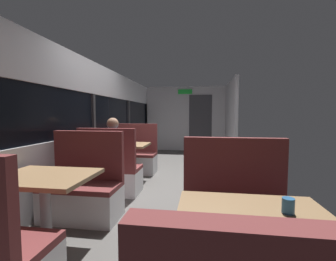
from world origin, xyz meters
The scene contains 13 objects.
ground_plane centered at (0.00, 0.00, -0.01)m, with size 3.30×9.20×0.02m, color #514F4C.
carriage_window_panel_left centered at (-1.45, 0.00, 1.11)m, with size 0.09×8.48×2.30m.
carriage_end_bulkhead centered at (0.06, 4.19, 1.14)m, with size 2.90×0.11×2.30m.
carriage_aisle_panel_right centered at (1.45, 3.00, 1.15)m, with size 0.08×2.40×2.30m, color #B2B2B7.
dining_table_near_window centered at (-0.89, -2.09, 0.64)m, with size 0.90×0.70×0.74m.
bench_near_window_facing_entry centered at (-0.89, -1.39, 0.33)m, with size 0.95×0.50×1.10m.
dining_table_mid_window centered at (-0.89, 0.21, 0.64)m, with size 0.90×0.70×0.74m.
bench_mid_window_facing_end centered at (-0.89, -0.49, 0.33)m, with size 0.95×0.50×1.10m.
bench_mid_window_facing_entry centered at (-0.89, 0.91, 0.33)m, with size 0.95×0.50×1.10m.
dining_table_front_aisle centered at (0.89, -2.69, 0.64)m, with size 0.90×0.70×0.74m.
bench_front_aisle_facing_entry centered at (0.89, -1.99, 0.33)m, with size 0.95×0.50×1.10m.
seated_passenger centered at (-0.89, -0.42, 0.54)m, with size 0.47×0.55×1.26m.
coffee_cup_primary centered at (1.10, -2.64, 0.79)m, with size 0.07×0.07×0.09m.
Camera 1 is at (0.59, -4.02, 1.32)m, focal length 24.26 mm.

